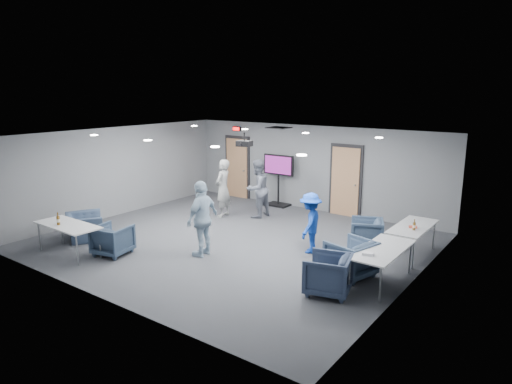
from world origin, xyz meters
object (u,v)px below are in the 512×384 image
Objects in this scene: bottle_front at (58,220)px; chair_front_b at (84,227)px; person_c at (202,218)px; table_front_left at (68,226)px; tv_stand at (278,177)px; table_right_a at (413,228)px; chair_right_b at (351,258)px; chair_right_a at (366,233)px; person_d at (310,223)px; person_b at (257,189)px; table_right_b at (382,251)px; chair_front_a at (113,240)px; bottle_right at (414,226)px; projector at (244,143)px; person_a at (223,188)px; chair_right_c at (328,274)px.

chair_front_b is at bearing 119.82° from bottle_front.
person_c reaches higher than chair_front_b.
tv_stand reaches higher than table_front_left.
chair_right_b is at bearing 161.40° from table_right_a.
person_d is at bearing -63.02° from chair_right_a.
person_b is 5.48m from table_front_left.
table_right_b is at bearing -38.24° from tv_stand.
chair_front_a is at bearing -4.66° from person_b.
bottle_right is at bearing -122.75° from chair_front_b.
chair_right_b is at bearing -42.30° from tv_stand.
projector is at bearing -124.76° from chair_front_a.
person_c is 2.19m from chair_front_a.
person_b reaches higher than person_a.
chair_right_b is 2.89× the size of bottle_front.
projector is (-4.35, -0.70, 1.72)m from table_right_a.
person_d is at bearing 125.59° from person_c.
bottle_front is at bearing -102.89° from tv_stand.
person_b reaches higher than chair_right_b.
tv_stand is 3.26m from projector.
person_c reaches higher than chair_right_a.
person_c is 1.00× the size of table_front_left.
chair_right_a is 0.93× the size of chair_right_c.
chair_front_a reaches higher than chair_right_a.
table_front_left is (-5.45, -4.60, 0.33)m from chair_right_a.
chair_front_a is 1.58m from chair_front_b.
chair_right_a is 1.15m from table_right_a.
bottle_right is (0.77, 1.62, 0.43)m from chair_right_b.
bottle_right is (6.80, 4.46, -0.02)m from bottle_front.
person_b reaches higher than table_right_b.
bottle_right is (7.39, 3.44, 0.50)m from chair_front_b.
chair_front_a is (-5.06, -2.09, -0.04)m from chair_right_b.
person_c is at bearing -76.98° from tv_stand.
table_right_b is at bearing -172.11° from chair_front_a.
person_c is 3.17m from table_front_left.
person_d is at bearing 62.18° from person_a.
table_front_left is (-4.51, -3.46, -0.04)m from person_d.
chair_right_c is 0.48× the size of table_right_a.
chair_front_b is at bearing -110.23° from tv_stand.
projector is (2.91, 3.04, 2.08)m from chair_front_b.
table_right_a is at bearing 152.69° from chair_right_c.
chair_right_c is 1.95× the size of projector.
chair_right_a is at bearing 166.91° from bottle_right.
person_c is at bearing -148.49° from bottle_right.
table_front_left is 1.04× the size of tv_stand.
table_right_b is (0.65, 1.04, 0.30)m from chair_right_c.
person_b is 3.51m from person_c.
chair_right_a is 1.00× the size of chair_front_a.
chair_right_c is 6.77m from tv_stand.
projector is (-3.25, -0.67, 2.05)m from chair_right_a.
person_c reaches higher than bottle_right.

